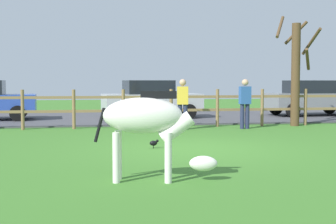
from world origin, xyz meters
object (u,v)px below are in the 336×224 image
Objects in this scene: crow_on_grass at (154,143)px; parked_car_grey at (312,98)px; zebra at (148,122)px; visitor_right_of_tree at (245,101)px; parked_car_silver at (151,99)px; visitor_left_of_tree at (183,102)px; bare_tree at (296,70)px.

crow_on_grass is 0.05× the size of parked_car_grey.
crow_on_grass is 12.00m from parked_car_grey.
visitor_right_of_tree is (4.16, 7.57, -0.02)m from zebra.
visitor_right_of_tree reaches higher than parked_car_silver.
parked_car_silver is at bearing 96.23° from visitor_left_of_tree.
crow_on_grass is at bearing -140.31° from bare_tree.
visitor_left_of_tree is (0.48, -4.36, 0.06)m from parked_car_silver.
parked_car_grey is at bearing 34.03° from visitor_left_of_tree.
zebra is at bearing -97.60° from parked_car_silver.
zebra is 1.17× the size of visitor_right_of_tree.
parked_car_silver and parked_car_grey have the same top height.
visitor_right_of_tree is at bearing -60.08° from parked_car_silver.
parked_car_silver reaches higher than crow_on_grass.
bare_tree is 2.05× the size of zebra.
bare_tree reaches higher than visitor_left_of_tree.
bare_tree is at bearing -38.87° from parked_car_silver.
parked_car_silver is at bearing -178.33° from parked_car_grey.
bare_tree is 6.07m from parked_car_silver.
zebra is 0.47× the size of parked_car_grey.
parked_car_silver is 2.54× the size of visitor_left_of_tree.
parked_car_silver is (-4.65, 3.75, -1.13)m from bare_tree.
bare_tree reaches higher than zebra.
visitor_right_of_tree is (-4.69, -4.65, 0.06)m from parked_car_grey.
bare_tree reaches higher than parked_car_grey.
visitor_left_of_tree reaches higher than zebra.
visitor_left_of_tree is at bearing -83.77° from parked_car_silver.
parked_car_grey is 8.17m from visitor_left_of_tree.
zebra is at bearing -118.76° from visitor_right_of_tree.
bare_tree is 2.40× the size of visitor_right_of_tree.
zebra is 12.12m from parked_car_silver.
bare_tree is 4.35m from visitor_left_of_tree.
zebra is (-6.25, -8.27, -1.05)m from bare_tree.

